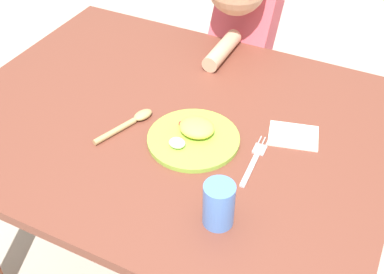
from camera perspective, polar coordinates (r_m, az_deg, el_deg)
name	(u,v)px	position (r m, az deg, el deg)	size (l,w,h in m)	color
ground_plane	(176,266)	(1.86, -1.86, -14.86)	(8.00, 8.00, 0.00)	#B7AD9C
dining_table	(172,144)	(1.40, -2.38, -0.85)	(1.20, 0.93, 0.70)	brown
plate	(194,136)	(1.26, 0.20, 0.11)	(0.24, 0.24, 0.05)	#93C544
fork	(255,160)	(1.22, 7.35, -2.67)	(0.03, 0.19, 0.01)	silver
spoon	(131,122)	(1.32, -7.22, 1.75)	(0.09, 0.19, 0.02)	tan
drinking_cup	(219,204)	(1.04, 3.15, -7.89)	(0.07, 0.07, 0.11)	#5488E4
person	(241,61)	(1.80, 5.72, 8.89)	(0.21, 0.41, 1.00)	navy
napkin	(293,136)	(1.31, 11.80, 0.15)	(0.13, 0.10, 0.00)	white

